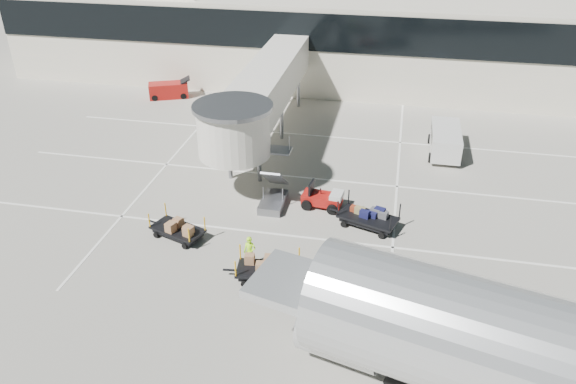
% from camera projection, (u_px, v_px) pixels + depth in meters
% --- Properties ---
extents(ground, '(140.00, 140.00, 0.00)m').
position_uv_depth(ground, '(278.00, 256.00, 30.03)').
color(ground, '#B0AB9D').
rests_on(ground, ground).
extents(lane_markings, '(40.00, 30.00, 0.02)m').
position_uv_depth(lane_markings, '(298.00, 175.00, 38.09)').
color(lane_markings, white).
rests_on(lane_markings, ground).
extents(terminal, '(64.00, 12.11, 15.20)m').
position_uv_depth(terminal, '(341.00, 38.00, 53.54)').
color(terminal, beige).
rests_on(terminal, ground).
extents(jet_bridge, '(5.70, 20.40, 6.03)m').
position_uv_depth(jet_bridge, '(260.00, 97.00, 39.04)').
color(jet_bridge, silver).
rests_on(jet_bridge, ground).
extents(baggage_tug, '(2.56, 1.80, 1.60)m').
position_uv_depth(baggage_tug, '(323.00, 199.00, 34.15)').
color(baggage_tug, maroon).
rests_on(baggage_tug, ground).
extents(suitcase_cart, '(4.16, 2.63, 1.60)m').
position_uv_depth(suitcase_cart, '(368.00, 218.00, 32.26)').
color(suitcase_cart, black).
rests_on(suitcase_cart, ground).
extents(box_cart_near, '(3.94, 1.90, 1.52)m').
position_uv_depth(box_cart_near, '(272.00, 270.00, 28.05)').
color(box_cart_near, black).
rests_on(box_cart_near, ground).
extents(box_cart_far, '(3.72, 2.41, 1.44)m').
position_uv_depth(box_cart_far, '(179.00, 229.00, 31.30)').
color(box_cart_far, black).
rests_on(box_cart_far, ground).
extents(ground_worker, '(0.64, 0.42, 1.75)m').
position_uv_depth(ground_worker, '(250.00, 252.00, 28.85)').
color(ground_worker, '#A2F219').
rests_on(ground_worker, ground).
extents(minivan, '(2.21, 4.98, 1.88)m').
position_uv_depth(minivan, '(445.00, 138.00, 40.56)').
color(minivan, silver).
rests_on(minivan, ground).
extents(belt_loader, '(3.95, 2.69, 1.79)m').
position_uv_depth(belt_loader, '(169.00, 90.00, 50.85)').
color(belt_loader, maroon).
rests_on(belt_loader, ground).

